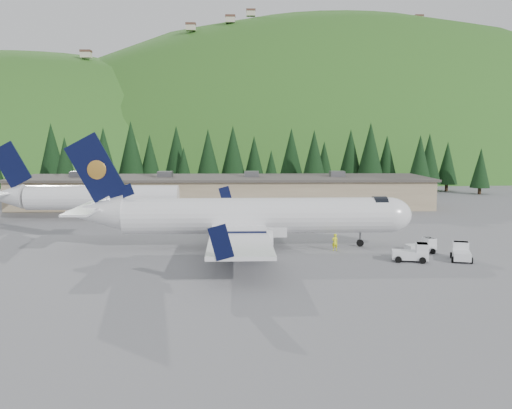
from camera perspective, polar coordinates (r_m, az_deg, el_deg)
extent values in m
plane|color=slate|center=(62.35, 0.14, -4.30)|extent=(600.00, 600.00, 0.00)
cylinder|color=white|center=(61.78, 0.14, -1.11)|extent=(28.84, 4.34, 3.86)
ellipsoid|color=white|center=(64.04, 13.11, -1.01)|extent=(5.09, 3.95, 3.86)
cylinder|color=black|center=(63.71, 12.23, -0.61)|extent=(1.49, 3.21, 3.19)
cone|color=white|center=(63.41, -15.84, -0.79)|extent=(6.23, 3.97, 3.86)
cube|color=white|center=(61.98, -0.81, -2.61)|extent=(8.28, 3.43, 1.03)
cube|color=white|center=(61.87, -1.77, -2.07)|extent=(6.23, 35.04, 0.36)
cube|color=black|center=(79.04, -3.02, 0.81)|extent=(2.08, 0.19, 2.95)
cube|color=black|center=(44.42, -3.52, -3.81)|extent=(2.08, 0.19, 2.95)
cylinder|color=black|center=(67.91, -0.95, -2.03)|extent=(4.36, 2.44, 2.36)
cylinder|color=white|center=(67.99, 0.70, -2.02)|extent=(0.66, 2.52, 2.51)
cube|color=white|center=(67.83, -0.95, -1.55)|extent=(2.27, 0.29, 0.93)
cylinder|color=black|center=(56.16, -0.65, -3.87)|extent=(4.36, 2.44, 2.36)
cylinder|color=white|center=(56.25, 1.35, -3.85)|extent=(0.66, 2.52, 2.51)
cube|color=white|center=(56.06, -0.65, -3.30)|extent=(2.27, 0.29, 0.93)
cube|color=black|center=(62.94, -15.80, 3.55)|extent=(6.36, 0.41, 7.55)
ellipsoid|color=gold|center=(63.11, -15.57, 3.38)|extent=(2.04, 0.22, 2.04)
ellipsoid|color=gold|center=(62.71, -15.66, 3.36)|extent=(2.04, 0.22, 2.04)
cube|color=black|center=(62.57, -13.34, 1.15)|extent=(2.84, 0.30, 2.04)
cube|color=white|center=(63.47, -16.31, -0.33)|extent=(2.89, 12.89, 0.23)
cylinder|color=slate|center=(63.68, 10.37, -3.33)|extent=(0.21, 0.21, 1.85)
cylinder|color=black|center=(63.77, 10.36, -3.80)|extent=(0.79, 0.30, 0.78)
cylinder|color=slate|center=(64.84, -2.70, -2.96)|extent=(0.25, 0.25, 2.06)
cylinder|color=black|center=(64.92, -2.33, -3.36)|extent=(1.14, 0.38, 1.13)
cylinder|color=black|center=(64.92, -3.06, -3.36)|extent=(1.14, 0.38, 1.13)
cylinder|color=slate|center=(59.37, -2.73, -3.85)|extent=(0.25, 0.25, 2.06)
cylinder|color=black|center=(59.46, -2.33, -4.29)|extent=(1.14, 0.38, 1.13)
cylinder|color=black|center=(59.46, -3.12, -4.29)|extent=(1.14, 0.38, 1.13)
cylinder|color=white|center=(86.07, -15.08, 0.67)|extent=(22.00, 3.60, 3.60)
cone|color=white|center=(90.39, -23.74, 0.74)|extent=(5.00, 3.60, 3.60)
cube|color=black|center=(89.70, -23.28, 3.67)|extent=(5.82, 0.28, 6.89)
cube|color=white|center=(90.34, -23.76, 1.12)|extent=(2.40, 11.00, 0.20)
cube|color=white|center=(61.63, 16.12, -4.19)|extent=(3.17, 2.02, 0.68)
cube|color=white|center=(62.00, 16.93, -3.60)|extent=(1.23, 1.54, 0.88)
cube|color=black|center=(61.94, 16.95, -3.24)|extent=(1.12, 1.42, 0.10)
cylinder|color=black|center=(62.82, 16.55, -4.24)|extent=(0.58, 0.32, 0.55)
cylinder|color=black|center=(61.49, 17.27, -4.50)|extent=(0.58, 0.32, 0.55)
cylinder|color=black|center=(61.89, 14.97, -4.35)|extent=(0.58, 0.32, 0.55)
cylinder|color=black|center=(60.54, 15.66, -4.62)|extent=(0.58, 0.32, 0.55)
cube|color=white|center=(57.26, 15.13, -4.89)|extent=(3.64, 2.34, 0.78)
cube|color=white|center=(57.24, 16.27, -4.25)|extent=(1.42, 1.77, 1.01)
cube|color=black|center=(57.16, 16.29, -3.81)|extent=(1.29, 1.64, 0.11)
cylinder|color=black|center=(58.30, 16.16, -5.02)|extent=(0.67, 0.37, 0.63)
cylinder|color=black|center=(56.55, 16.33, -5.39)|extent=(0.67, 0.37, 0.63)
cylinder|color=black|center=(58.12, 13.95, -4.99)|extent=(0.67, 0.37, 0.63)
cylinder|color=black|center=(56.37, 14.05, -5.36)|extent=(0.67, 0.37, 0.63)
cube|color=white|center=(58.98, 19.85, -4.76)|extent=(2.43, 3.50, 0.74)
cube|color=white|center=(59.90, 19.79, -3.97)|extent=(1.72, 1.44, 0.95)
cube|color=black|center=(59.83, 19.81, -3.57)|extent=(1.59, 1.31, 0.11)
cylinder|color=black|center=(60.01, 18.95, -4.81)|extent=(0.39, 0.64, 0.59)
cylinder|color=black|center=(60.15, 20.57, -4.85)|extent=(0.39, 0.64, 0.59)
cylinder|color=black|center=(57.94, 19.09, -5.22)|extent=(0.39, 0.64, 0.59)
cylinder|color=black|center=(58.09, 20.76, -5.26)|extent=(0.39, 0.64, 0.59)
cube|color=#968363|center=(99.69, -3.33, 1.22)|extent=(70.00, 16.00, 4.80)
cube|color=#47423D|center=(99.48, -3.34, 2.68)|extent=(71.00, 17.00, 0.40)
cube|color=slate|center=(103.34, -17.35, 2.90)|extent=(2.50, 2.50, 1.00)
cube|color=slate|center=(100.27, -9.07, 3.02)|extent=(2.50, 2.50, 1.00)
cube|color=slate|center=(99.39, -0.46, 3.07)|extent=(2.50, 2.50, 1.00)
cube|color=slate|center=(100.77, 8.12, 3.05)|extent=(2.50, 2.50, 1.00)
imported|color=#F2FB16|center=(60.94, 7.89, -3.75)|extent=(0.75, 0.58, 1.82)
cone|color=black|center=(126.53, -23.08, 3.56)|extent=(4.51, 4.51, 9.22)
cone|color=black|center=(132.72, -19.75, 4.89)|extent=(6.31, 6.31, 12.91)
cone|color=black|center=(122.04, -18.54, 4.01)|extent=(5.06, 5.06, 10.36)
cone|color=black|center=(130.44, -15.80, 4.15)|extent=(4.89, 4.89, 10.01)
cone|color=black|center=(118.66, -14.97, 4.59)|extent=(5.86, 5.86, 11.98)
cone|color=black|center=(121.94, -12.37, 5.08)|extent=(6.43, 6.43, 13.16)
cone|color=black|center=(122.24, -10.56, 4.37)|extent=(5.26, 5.26, 10.77)
cone|color=black|center=(129.98, -7.95, 5.07)|extent=(6.11, 6.11, 12.50)
cone|color=black|center=(120.66, -7.23, 3.70)|extent=(4.17, 4.17, 8.53)
cone|color=black|center=(120.96, -4.81, 4.76)|extent=(5.76, 5.76, 11.79)
cone|color=black|center=(122.80, -2.31, 5.01)|extent=(6.08, 6.08, 12.43)
cone|color=black|center=(126.86, -0.19, 4.50)|extent=(5.16, 5.16, 10.55)
cone|color=black|center=(116.51, 1.53, 3.48)|extent=(3.93, 3.93, 8.04)
cone|color=black|center=(128.37, 3.55, 4.96)|extent=(5.88, 5.88, 12.03)
cone|color=black|center=(121.39, 5.82, 4.70)|extent=(5.67, 5.67, 11.60)
cone|color=black|center=(125.26, 6.82, 4.12)|extent=(4.66, 4.66, 9.54)
cone|color=black|center=(126.94, 9.43, 4.79)|extent=(5.77, 5.77, 11.79)
cone|color=black|center=(125.22, 11.36, 5.10)|extent=(6.37, 6.37, 13.02)
cone|color=black|center=(127.96, 12.93, 4.38)|extent=(5.20, 5.20, 10.63)
cone|color=black|center=(124.27, 16.07, 4.25)|extent=(5.24, 5.24, 10.73)
cone|color=black|center=(131.63, 16.93, 4.43)|extent=(5.39, 5.39, 11.02)
cone|color=black|center=(134.11, 18.59, 3.97)|extent=(4.64, 4.64, 9.49)
cone|color=black|center=(129.18, 21.54, 3.43)|extent=(4.09, 4.09, 8.37)
ellipsoid|color=#2C5417|center=(262.29, -21.60, -13.13)|extent=(336.00, 240.00, 240.00)
ellipsoid|color=#2C5417|center=(281.67, 7.38, -13.48)|extent=(420.00, 300.00, 300.00)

